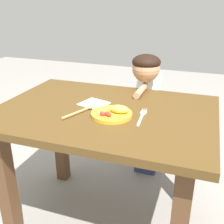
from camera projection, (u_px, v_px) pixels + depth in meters
ground_plane at (106, 218)px, 1.78m from camera, size 8.00×8.00×0.00m
dining_table at (105, 132)px, 1.54m from camera, size 1.16×0.84×0.76m
plate at (113, 113)px, 1.39m from camera, size 0.21×0.21×0.06m
fork at (142, 116)px, 1.39m from camera, size 0.03×0.22×0.01m
spoon at (82, 111)px, 1.45m from camera, size 0.10×0.22×0.02m
person at (147, 107)px, 1.98m from camera, size 0.18×0.47×0.98m
napkin at (94, 104)px, 1.56m from camera, size 0.17×0.17×0.00m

